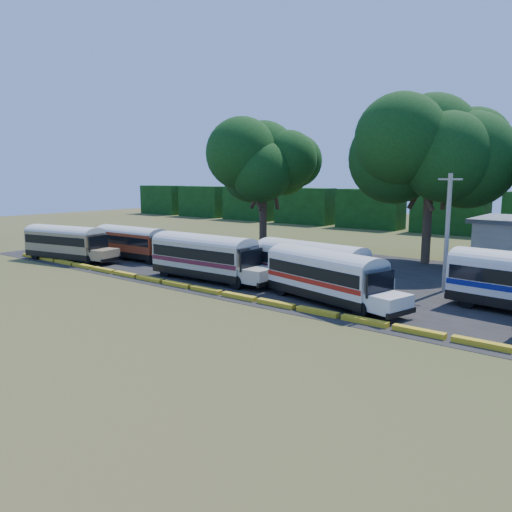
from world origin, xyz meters
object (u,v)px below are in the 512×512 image
Objects in this scene: bus_red at (133,241)px; tree_west at (263,156)px; bus_beige at (66,241)px; bus_white_red at (327,273)px; bus_cream_west at (206,255)px.

tree_west is at bearing 60.44° from bus_red.
bus_beige is 27.58m from bus_white_red.
tree_west is (6.38, 12.27, 8.19)m from bus_red.
tree_west reaches higher than bus_white_red.
tree_west is at bearing 110.72° from bus_cream_west.
bus_beige is at bearing -163.03° from bus_white_red.
bus_white_red is at bearing -41.94° from tree_west.
bus_white_red is at bearing -2.21° from bus_cream_west.
tree_west reaches higher than bus_beige.
bus_white_red reaches higher than bus_beige.
bus_white_red is at bearing -9.01° from bus_red.
bus_cream_west is (16.69, 1.72, 0.10)m from bus_beige.
bus_red is at bearing -173.11° from bus_white_red.
bus_red is 0.71× the size of tree_west.
tree_west is at bearing 46.65° from bus_beige.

